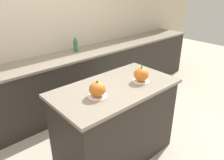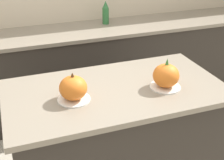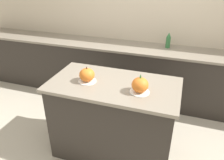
{
  "view_description": "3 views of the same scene",
  "coord_description": "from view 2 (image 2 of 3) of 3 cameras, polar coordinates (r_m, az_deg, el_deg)",
  "views": [
    {
      "loc": [
        -1.42,
        -1.54,
        1.98
      ],
      "look_at": [
        -0.01,
        0.05,
        1.01
      ],
      "focal_mm": 35.0,
      "sensor_mm": 36.0,
      "label": 1
    },
    {
      "loc": [
        -0.61,
        -1.62,
        1.88
      ],
      "look_at": [
        -0.04,
        -0.04,
        1.03
      ],
      "focal_mm": 50.0,
      "sensor_mm": 36.0,
      "label": 2
    },
    {
      "loc": [
        0.63,
        -1.93,
        2.04
      ],
      "look_at": [
        -0.01,
        -0.03,
        1.0
      ],
      "focal_mm": 35.0,
      "sensor_mm": 36.0,
      "label": 3
    }
  ],
  "objects": [
    {
      "name": "back_counter",
      "position": [
        3.31,
        -7.31,
        1.26
      ],
      "size": [
        6.0,
        0.6,
        0.93
      ],
      "color": "#2D2823",
      "rests_on": "ground_plane"
    },
    {
      "name": "pumpkin_cake_left",
      "position": [
        1.82,
        -7.1,
        -1.57
      ],
      "size": [
        0.19,
        0.19,
        0.18
      ],
      "color": "white",
      "rests_on": "kitchen_island"
    },
    {
      "name": "bottle_tall",
      "position": [
        3.31,
        -1.18,
        12.15
      ],
      "size": [
        0.07,
        0.07,
        0.24
      ],
      "color": "#2D6B38",
      "rests_on": "back_counter"
    },
    {
      "name": "kitchen_island",
      "position": [
        2.23,
        0.63,
        -12.23
      ],
      "size": [
        1.39,
        0.75,
        0.94
      ],
      "color": "#2D2823",
      "rests_on": "ground_plane"
    },
    {
      "name": "pumpkin_cake_right",
      "position": [
        1.98,
        9.84,
        0.68
      ],
      "size": [
        0.2,
        0.2,
        0.2
      ],
      "color": "white",
      "rests_on": "kitchen_island"
    }
  ]
}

